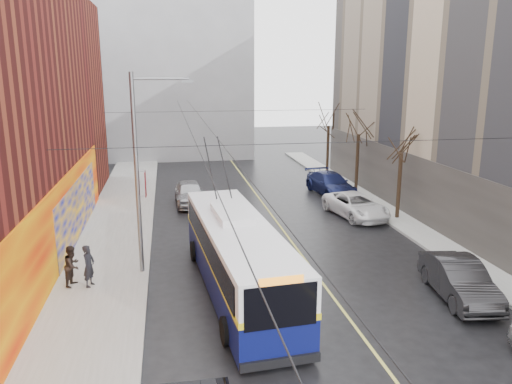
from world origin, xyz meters
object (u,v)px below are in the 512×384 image
Objects in this scene: tree_far at (329,117)px; pedestrian_a at (89,266)px; tree_mid at (359,124)px; trolleybus at (238,255)px; following_car at (189,193)px; parked_car_c at (356,205)px; parked_car_d at (331,184)px; streetlight_pole at (140,170)px; tree_near at (402,140)px; parked_car_b at (459,279)px; pedestrian_b at (72,266)px.

tree_far reaches higher than pedestrian_a.
tree_mid is 0.54× the size of trolleybus.
following_car is (-1.31, 14.59, -0.78)m from trolleybus.
parked_car_d is (0.31, 5.94, 0.07)m from parked_car_c.
streetlight_pole is 16.28m from tree_near.
pedestrian_a is (-17.40, -14.31, -4.20)m from tree_mid.
trolleybus reaches higher than parked_car_d.
parked_car_d is 10.62m from following_car.
tree_near is at bearing -90.00° from tree_mid.
following_car is at bearing 128.84° from parked_car_b.
parked_car_b is at bearing -103.06° from tree_near.
following_car reaches higher than parked_car_b.
streetlight_pole is 1.85× the size of parked_car_b.
tree_mid is 1.26× the size of parked_car_c.
trolleybus is 2.32× the size of parked_car_c.
tree_far is 1.36× the size of following_car.
streetlight_pole is 1.86× the size of following_car.
parked_car_d is at bearing -106.02° from tree_far.
tree_far reaches higher than trolleybus.
tree_near is at bearing -35.11° from parked_car_c.
pedestrian_b is (-18.10, -14.08, -4.23)m from tree_mid.
pedestrian_a reaches higher than parked_car_b.
pedestrian_a is (-15.09, -8.40, 0.32)m from parked_car_c.
pedestrian_b is (-18.10, -21.08, -4.12)m from tree_far.
parked_car_c is (-2.31, -5.91, -4.52)m from tree_mid.
tree_near is 4.95m from parked_car_c.
parked_car_b is 0.92× the size of parked_car_c.
streetlight_pole is 5.70m from trolleybus.
pedestrian_b is at bearing -142.12° from tree_mid.
pedestrian_a is (-17.40, -21.31, -4.09)m from tree_far.
trolleybus is 2.55× the size of following_car.
following_car is (-12.57, -8.04, -4.32)m from tree_far.
pedestrian_b reaches higher than following_car.
tree_near is at bearing -90.00° from tree_far.
parked_car_d is (0.51, 17.84, 0.01)m from parked_car_b.
trolleybus is at bearing -142.41° from parked_car_c.
pedestrian_a is at bearing -129.23° from tree_far.
streetlight_pole is at bearing -51.20° from pedestrian_b.
following_car is at bearing 154.62° from tree_near.
trolleybus is at bearing -86.12° from following_car.
tree_mid reaches higher than pedestrian_a.
pedestrian_b is at bearing -162.41° from parked_car_c.
tree_near is 3.65× the size of pedestrian_b.
trolleybus is at bearing -125.77° from tree_mid.
tree_mid is 1.20× the size of parked_car_d.
tree_near is at bearing -48.06° from pedestrian_a.
tree_mid is 4.87m from parked_car_d.
streetlight_pole reaches higher than tree_mid.
parked_car_c is 5.95m from parked_car_d.
pedestrian_a is at bearing -160.67° from parked_car_c.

